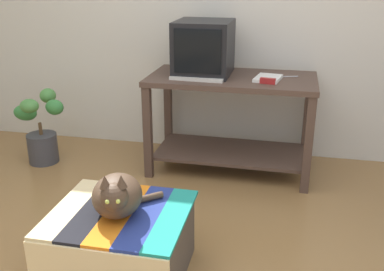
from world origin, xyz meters
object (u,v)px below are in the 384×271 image
(cat, at_px, (117,195))
(keyboard, at_px, (198,78))
(desk, at_px, (231,107))
(ottoman_with_blanket, at_px, (121,244))
(book, at_px, (268,78))
(tv_monitor, at_px, (204,48))
(potted_plant, at_px, (41,132))
(stapler, at_px, (268,81))

(cat, bearing_deg, keyboard, 68.39)
(desk, relative_size, ottoman_with_blanket, 1.83)
(book, xyz_separation_m, cat, (-0.64, -1.43, -0.29))
(book, bearing_deg, tv_monitor, 179.23)
(potted_plant, bearing_deg, tv_monitor, 10.06)
(potted_plant, bearing_deg, cat, -47.39)
(tv_monitor, distance_m, keyboard, 0.26)
(keyboard, height_order, book, same)
(desk, relative_size, potted_plant, 2.10)
(ottoman_with_blanket, distance_m, potted_plant, 1.73)
(ottoman_with_blanket, bearing_deg, cat, -77.66)
(tv_monitor, bearing_deg, stapler, -21.94)
(stapler, bearing_deg, ottoman_with_blanket, 163.09)
(book, height_order, potted_plant, book)
(tv_monitor, distance_m, potted_plant, 1.52)
(desk, bearing_deg, tv_monitor, 170.46)
(tv_monitor, xyz_separation_m, ottoman_with_blanket, (-0.15, -1.50, -0.77))
(desk, height_order, book, book)
(book, relative_size, cat, 0.60)
(tv_monitor, bearing_deg, keyboard, -91.85)
(desk, distance_m, potted_plant, 1.59)
(ottoman_with_blanket, bearing_deg, book, 65.27)
(ottoman_with_blanket, relative_size, cat, 1.72)
(tv_monitor, bearing_deg, desk, -9.54)
(ottoman_with_blanket, xyz_separation_m, potted_plant, (-1.18, 1.26, 0.08))
(tv_monitor, relative_size, book, 1.95)
(tv_monitor, height_order, cat, tv_monitor)
(book, bearing_deg, desk, 178.91)
(book, distance_m, cat, 1.59)
(cat, height_order, potted_plant, cat)
(ottoman_with_blanket, bearing_deg, stapler, 63.17)
(keyboard, relative_size, cat, 0.99)
(desk, height_order, tv_monitor, tv_monitor)
(desk, xyz_separation_m, tv_monitor, (-0.23, 0.04, 0.44))
(desk, distance_m, stapler, 0.42)
(potted_plant, relative_size, stapler, 5.50)
(cat, relative_size, potted_plant, 0.67)
(keyboard, bearing_deg, desk, 34.89)
(cat, xyz_separation_m, potted_plant, (-1.18, 1.28, -0.22))
(potted_plant, distance_m, stapler, 1.90)
(desk, height_order, keyboard, keyboard)
(tv_monitor, height_order, book, tv_monitor)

